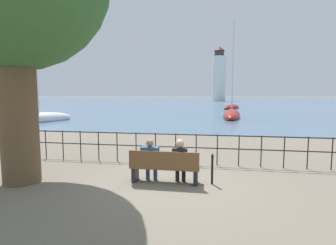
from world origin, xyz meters
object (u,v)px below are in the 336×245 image
Objects in this scene: park_bench at (164,167)px; seated_person_right at (180,159)px; seated_person_left at (150,158)px; harbor_lighthouse at (219,76)px; sailboat_2 at (232,115)px; sailboat_0 at (39,119)px; closed_umbrella at (212,167)px; sailboat_3 at (232,107)px.

seated_person_right is (0.41, 0.08, 0.23)m from park_bench.
seated_person_left is 102.02m from harbor_lighthouse.
sailboat_2 reaches higher than seated_person_right.
park_bench is 102.11m from harbor_lighthouse.
park_bench is 22.12m from sailboat_2.
sailboat_0 is at bearing 135.69° from seated_person_right.
closed_umbrella is 0.08× the size of sailboat_3.
park_bench is 2.20× the size of closed_umbrella.
sailboat_0 reaches higher than closed_umbrella.
sailboat_3 is at bearing 83.13° from seated_person_left.
seated_person_left is 0.98× the size of seated_person_right.
seated_person_right reaches higher than park_bench.
seated_person_right is 0.11× the size of sailboat_2.
harbor_lighthouse is at bearing 101.18° from sailboat_0.
park_bench is 0.25× the size of sailboat_0.
park_bench is 1.27m from closed_umbrella.
closed_umbrella is 0.08× the size of sailboat_2.
seated_person_right is at bearing 11.03° from park_bench.
seated_person_right is 21.98m from sailboat_2.
closed_umbrella is at bearing 2.07° from seated_person_left.
park_bench is at bearing -10.77° from seated_person_left.
sailboat_2 is (3.62, 21.80, -0.35)m from seated_person_left.
seated_person_left is at bearing -177.93° from closed_umbrella.
harbor_lighthouse is (1.98, 101.46, 9.64)m from closed_umbrella.
sailboat_0 is (-15.25, 13.99, -0.20)m from closed_umbrella.
harbor_lighthouse reaches higher than park_bench.
park_bench is at bearing -168.97° from seated_person_right.
harbor_lighthouse is (3.65, 101.52, 9.46)m from seated_person_left.
harbor_lighthouse is (3.24, 101.59, 9.68)m from park_bench.
sailboat_0 is 0.70× the size of sailboat_2.
sailboat_0 is 0.34× the size of harbor_lighthouse.
seated_person_left reaches higher than closed_umbrella.
seated_person_right is at bearing -75.50° from sailboat_3.
sailboat_3 reaches higher than seated_person_right.
seated_person_left is (-0.41, 0.08, 0.22)m from park_bench.
sailboat_3 is (1.24, 18.53, 0.00)m from sailboat_2.
seated_person_left is 0.05× the size of harbor_lighthouse.
seated_person_right is 40.54m from sailboat_3.
seated_person_right is 20.11m from sailboat_0.
seated_person_right is at bearing -21.99° from sailboat_0.
seated_person_right is 101.99m from harbor_lighthouse.
seated_person_left is 22.10m from sailboat_2.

